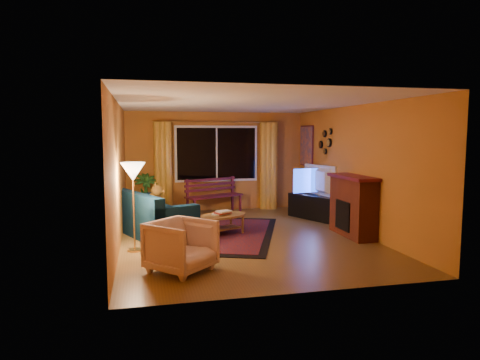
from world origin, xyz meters
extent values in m
cube|color=brown|center=(0.00, 0.00, -0.01)|extent=(4.50, 6.00, 0.02)
cube|color=white|center=(0.00, 0.00, 2.51)|extent=(4.50, 6.00, 0.02)
cube|color=#C3762C|center=(0.00, 3.01, 1.25)|extent=(4.50, 0.02, 2.50)
cube|color=#C3762C|center=(-2.26, 0.00, 1.25)|extent=(0.02, 6.00, 2.50)
cube|color=#C3762C|center=(2.26, 0.00, 1.25)|extent=(0.02, 6.00, 2.50)
cube|color=black|center=(0.00, 2.94, 1.45)|extent=(2.00, 0.02, 1.30)
cylinder|color=#BF8C3F|center=(0.00, 2.90, 2.25)|extent=(3.20, 0.03, 0.03)
cylinder|color=gold|center=(-1.35, 2.88, 1.12)|extent=(0.36, 0.36, 2.24)
cylinder|color=gold|center=(1.35, 2.88, 1.12)|extent=(0.36, 0.36, 2.24)
cube|color=#50131F|center=(-0.14, 2.48, 0.22)|extent=(1.51, 0.97, 0.44)
imported|color=#235B1E|center=(-1.79, 2.68, 0.50)|extent=(0.68, 0.68, 1.00)
cube|color=#071F38|center=(-1.67, 0.58, 0.42)|extent=(1.66, 2.27, 0.84)
imported|color=beige|center=(-1.34, -1.84, 0.40)|extent=(1.07, 1.07, 0.81)
cylinder|color=#BF8C3F|center=(-2.00, -0.58, 0.74)|extent=(0.28, 0.28, 1.47)
cube|color=#701204|center=(-0.40, 0.31, 0.01)|extent=(3.03, 3.71, 0.02)
cylinder|color=#A5773D|center=(-0.38, 0.25, 0.19)|extent=(1.42, 1.42, 0.39)
cube|color=black|center=(2.00, 1.31, 0.28)|extent=(0.95, 1.39, 0.55)
imported|color=black|center=(2.00, 1.31, 0.90)|extent=(0.39, 1.20, 0.69)
cube|color=maroon|center=(2.05, -0.40, 0.55)|extent=(0.40, 1.20, 1.10)
cube|color=orange|center=(2.22, 2.45, 1.65)|extent=(0.04, 0.76, 0.96)
camera|label=1|loc=(-1.85, -7.75, 1.92)|focal=32.00mm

